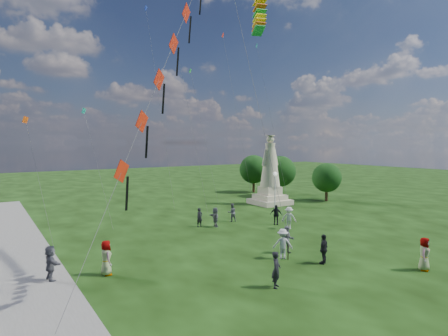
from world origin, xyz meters
TOP-DOWN VIEW (x-y plane):
  - statue at (13.31, 19.93)m, footprint 4.14×4.14m
  - lamppost at (10.37, 15.64)m, footprint 0.39×0.39m
  - tree_row at (19.01, 24.60)m, footprint 6.41×15.51m
  - person_0 at (-3.09, 0.00)m, footprint 0.79×0.77m
  - person_1 at (1.43, 4.07)m, footprint 1.03×0.91m
  - person_2 at (0.38, 3.36)m, footprint 1.36×1.23m
  - person_3 at (1.76, 1.25)m, footprint 1.18×0.90m
  - person_4 at (5.64, -2.70)m, footprint 1.07×0.86m
  - person_5 at (-12.47, 7.02)m, footprint 0.99×1.79m
  - person_6 at (0.40, 14.00)m, footprint 0.65×0.48m
  - person_7 at (3.97, 14.26)m, footprint 0.90×0.66m
  - person_8 at (6.35, 9.19)m, footprint 1.32×1.26m
  - person_9 at (6.55, 11.10)m, footprint 1.10×1.11m
  - person_10 at (-9.74, 6.46)m, footprint 0.58×0.94m
  - person_11 at (1.53, 13.28)m, footprint 0.89×1.64m
  - red_kite_train at (-6.49, 4.63)m, footprint 11.61×9.35m
  - small_kites at (3.30, 23.55)m, footprint 27.70×14.50m

SIDE VIEW (x-z plane):
  - person_6 at x=0.40m, z-range 0.00..1.64m
  - person_7 at x=3.97m, z-range 0.00..1.66m
  - person_11 at x=1.53m, z-range 0.00..1.69m
  - person_9 at x=6.55m, z-range 0.00..1.77m
  - person_1 at x=1.43m, z-range 0.00..1.80m
  - person_3 at x=1.76m, z-range 0.00..1.80m
  - person_0 at x=-3.09m, z-range 0.00..1.83m
  - person_5 at x=-12.47m, z-range 0.00..1.83m
  - person_8 at x=6.35m, z-range 0.00..1.87m
  - person_2 at x=0.38m, z-range 0.00..1.89m
  - person_4 at x=5.64m, z-range 0.00..1.90m
  - person_10 at x=-9.74m, z-range 0.00..1.92m
  - lamppost at x=10.37m, z-range 0.94..5.17m
  - statue at x=13.31m, z-range -1.00..7.16m
  - tree_row at x=19.01m, z-range 0.53..6.03m
  - red_kite_train at x=-6.49m, z-range 2.41..22.05m
  - small_kites at x=3.30m, z-range 2.05..24.98m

